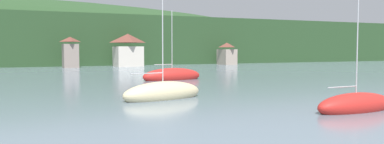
{
  "coord_description": "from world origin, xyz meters",
  "views": [
    {
      "loc": [
        -11.48,
        20.88,
        4.08
      ],
      "look_at": [
        0.0,
        46.13,
        2.44
      ],
      "focal_mm": 37.18,
      "sensor_mm": 36.0,
      "label": 1
    }
  ],
  "objects_px": {
    "shore_building_central": "(128,50)",
    "shore_building_eastcentral": "(227,54)",
    "shore_building_westcentral": "(70,53)",
    "sailboat_far_9": "(172,76)",
    "sailboat_mid_0": "(163,93)",
    "sailboat_mid_2": "(356,105)"
  },
  "relations": [
    {
      "from": "shore_building_central",
      "to": "shore_building_eastcentral",
      "type": "distance_m",
      "value": 25.77
    },
    {
      "from": "shore_building_westcentral",
      "to": "sailboat_mid_0",
      "type": "xyz_separation_m",
      "value": [
        -0.35,
        -58.06,
        -2.75
      ]
    },
    {
      "from": "shore_building_eastcentral",
      "to": "sailboat_mid_2",
      "type": "relative_size",
      "value": 0.7
    },
    {
      "from": "sailboat_far_9",
      "to": "sailboat_mid_2",
      "type": "bearing_deg",
      "value": -94.05
    },
    {
      "from": "shore_building_central",
      "to": "shore_building_eastcentral",
      "type": "relative_size",
      "value": 1.34
    },
    {
      "from": "shore_building_westcentral",
      "to": "shore_building_eastcentral",
      "type": "distance_m",
      "value": 38.63
    },
    {
      "from": "sailboat_mid_2",
      "to": "sailboat_mid_0",
      "type": "bearing_deg",
      "value": 126.67
    },
    {
      "from": "shore_building_central",
      "to": "sailboat_mid_0",
      "type": "xyz_separation_m",
      "value": [
        -13.23,
        -58.9,
        -3.2
      ]
    },
    {
      "from": "sailboat_mid_2",
      "to": "sailboat_far_9",
      "type": "bearing_deg",
      "value": 89.56
    },
    {
      "from": "shore_building_westcentral",
      "to": "shore_building_central",
      "type": "relative_size",
      "value": 0.88
    },
    {
      "from": "sailboat_mid_0",
      "to": "sailboat_mid_2",
      "type": "distance_m",
      "value": 14.53
    },
    {
      "from": "shore_building_westcentral",
      "to": "sailboat_mid_0",
      "type": "height_order",
      "value": "sailboat_mid_0"
    },
    {
      "from": "shore_building_eastcentral",
      "to": "sailboat_mid_2",
      "type": "xyz_separation_m",
      "value": [
        -29.7,
        -69.65,
        -2.33
      ]
    },
    {
      "from": "sailboat_mid_2",
      "to": "sailboat_far_9",
      "type": "xyz_separation_m",
      "value": [
        -1.31,
        29.3,
        0.11
      ]
    },
    {
      "from": "shore_building_westcentral",
      "to": "sailboat_mid_0",
      "type": "distance_m",
      "value": 58.13
    },
    {
      "from": "sailboat_mid_2",
      "to": "shore_building_central",
      "type": "bearing_deg",
      "value": 83.77
    },
    {
      "from": "shore_building_westcentral",
      "to": "shore_building_eastcentral",
      "type": "xyz_separation_m",
      "value": [
        38.62,
        0.41,
        -0.49
      ]
    },
    {
      "from": "shore_building_central",
      "to": "sailboat_far_9",
      "type": "height_order",
      "value": "sailboat_far_9"
    },
    {
      "from": "sailboat_mid_0",
      "to": "shore_building_eastcentral",
      "type": "bearing_deg",
      "value": 41.7
    },
    {
      "from": "shore_building_westcentral",
      "to": "sailboat_far_9",
      "type": "relative_size",
      "value": 0.69
    },
    {
      "from": "sailboat_far_9",
      "to": "shore_building_eastcentral",
      "type": "bearing_deg",
      "value": 45.84
    },
    {
      "from": "sailboat_far_9",
      "to": "shore_building_westcentral",
      "type": "bearing_deg",
      "value": 94.17
    }
  ]
}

